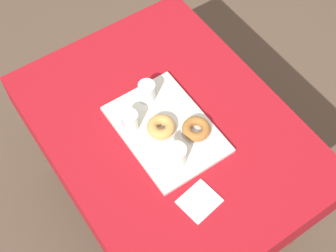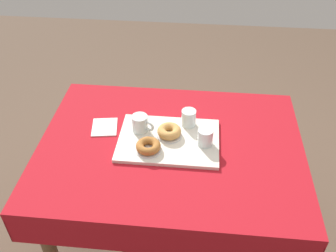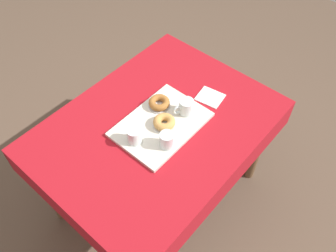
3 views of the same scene
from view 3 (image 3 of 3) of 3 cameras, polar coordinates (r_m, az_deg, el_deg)
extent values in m
plane|color=brown|center=(2.43, -1.39, -10.81)|extent=(6.00, 6.00, 0.00)
cube|color=#A8141E|center=(1.83, -1.81, -0.16)|extent=(1.23, 0.93, 0.04)
cube|color=#A8141E|center=(2.14, -10.96, 4.61)|extent=(1.23, 0.01, 0.14)
cube|color=#A8141E|center=(1.76, 9.59, -9.67)|extent=(1.23, 0.01, 0.14)
cube|color=#A8141E|center=(2.24, 8.89, 7.60)|extent=(0.01, 0.93, 0.14)
cube|color=#A8141E|center=(1.73, -15.91, -14.08)|extent=(0.01, 0.93, 0.14)
cylinder|color=brown|center=(2.53, 0.10, 5.85)|extent=(0.06, 0.06, 0.69)
cylinder|color=brown|center=(2.16, -18.62, -9.43)|extent=(0.06, 0.06, 0.69)
cylinder|color=brown|center=(2.29, 14.32, -2.99)|extent=(0.06, 0.06, 0.69)
cube|color=silver|center=(1.81, -1.12, 0.28)|extent=(0.47, 0.33, 0.02)
cylinder|color=silver|center=(1.82, 2.99, 3.11)|extent=(0.08, 0.08, 0.08)
cylinder|color=#B27523|center=(1.83, 2.98, 2.95)|extent=(0.07, 0.07, 0.06)
torus|color=silver|center=(1.80, 1.57, 2.64)|extent=(0.05, 0.03, 0.05)
cylinder|color=silver|center=(1.71, -5.44, -1.58)|extent=(0.07, 0.07, 0.08)
cylinder|color=silver|center=(1.72, -5.41, -1.86)|extent=(0.06, 0.06, 0.05)
cylinder|color=silver|center=(1.68, -0.19, -2.29)|extent=(0.07, 0.07, 0.08)
cylinder|color=silver|center=(1.69, -0.19, -2.44)|extent=(0.06, 0.06, 0.06)
cylinder|color=silver|center=(1.79, -0.60, 0.16)|extent=(0.12, 0.12, 0.01)
torus|color=tan|center=(1.77, -0.61, 0.65)|extent=(0.11, 0.11, 0.04)
cylinder|color=silver|center=(1.88, -1.41, 3.34)|extent=(0.12, 0.12, 0.01)
torus|color=#A3662D|center=(1.86, -1.42, 3.79)|extent=(0.11, 0.11, 0.04)
cube|color=white|center=(1.96, 6.80, 4.63)|extent=(0.14, 0.15, 0.01)
camera|label=1|loc=(1.70, 51.79, 45.92)|focal=50.61mm
camera|label=2|loc=(2.23, -38.89, 37.07)|focal=40.46mm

